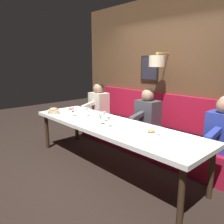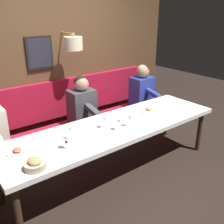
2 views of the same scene
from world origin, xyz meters
The scene contains 15 objects.
ground_plane centered at (0.00, 0.00, 0.00)m, with size 12.00×12.00×0.00m, color black.
dining_table centered at (0.00, 0.00, 0.68)m, with size 0.90×3.15×0.74m.
banquette_bench centered at (0.89, 0.00, 0.23)m, with size 0.52×3.35×0.45m, color maroon.
back_wall_panel centered at (1.46, 0.00, 1.36)m, with size 0.59×4.55×2.90m.
diner_nearest centered at (0.88, -1.36, 0.82)m, with size 0.60×0.40×0.79m.
diner_near centered at (0.88, -0.03, 0.82)m, with size 0.60×0.40×0.79m.
diner_middle centered at (0.88, 1.36, 0.82)m, with size 0.60×0.40×0.79m.
place_setting_0 centered at (0.09, -0.73, 0.75)m, with size 0.24×0.31×0.05m.
place_setting_1 centered at (0.10, 1.27, 0.75)m, with size 0.24×0.31×0.05m.
wine_glass_0 centered at (-0.15, 0.81, 0.86)m, with size 0.07×0.07×0.16m.
wine_glass_1 centered at (-0.15, -0.13, 0.86)m, with size 0.07×0.07×0.16m.
wine_glass_2 centered at (-0.15, 0.06, 0.86)m, with size 0.07×0.07×0.16m.
wine_glass_3 centered at (0.03, 0.65, 0.86)m, with size 0.07×0.07×0.16m.
wine_glass_4 centered at (0.02, 0.16, 0.86)m, with size 0.07×0.07×0.16m.
bread_bowl centered at (-0.31, 1.24, 0.79)m, with size 0.22×0.22×0.12m.
Camera 1 is at (-2.27, -2.51, 1.69)m, focal length 35.96 mm.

